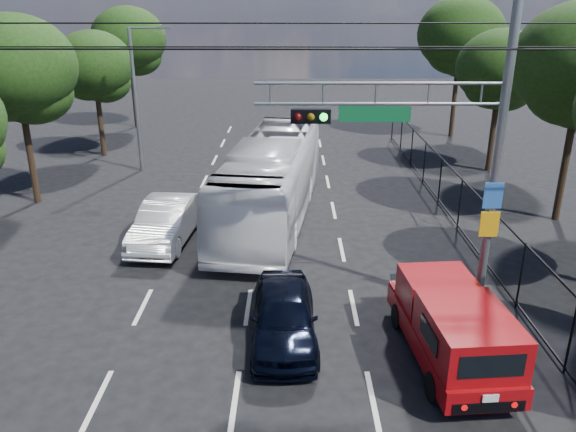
{
  "coord_description": "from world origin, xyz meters",
  "views": [
    {
      "loc": [
        1.21,
        -5.99,
        8.08
      ],
      "look_at": [
        1.14,
        7.92,
        2.8
      ],
      "focal_mm": 35.0,
      "sensor_mm": 36.0,
      "label": 1
    }
  ],
  "objects_px": {
    "red_pickup": "(451,325)",
    "navy_hatchback": "(284,315)",
    "signal_mast": "(453,124)",
    "white_van": "(166,222)",
    "white_bus": "(272,179)"
  },
  "relations": [
    {
      "from": "red_pickup",
      "to": "navy_hatchback",
      "type": "xyz_separation_m",
      "value": [
        -3.97,
        0.89,
        -0.28
      ]
    },
    {
      "from": "signal_mast",
      "to": "red_pickup",
      "type": "distance_m",
      "value": 4.96
    },
    {
      "from": "red_pickup",
      "to": "white_van",
      "type": "relative_size",
      "value": 1.09
    },
    {
      "from": "white_bus",
      "to": "signal_mast",
      "type": "bearing_deg",
      "value": -48.37
    },
    {
      "from": "signal_mast",
      "to": "navy_hatchback",
      "type": "xyz_separation_m",
      "value": [
        -4.25,
        -1.62,
        -4.54
      ]
    },
    {
      "from": "white_bus",
      "to": "navy_hatchback",
      "type": "bearing_deg",
      "value": -78.73
    },
    {
      "from": "red_pickup",
      "to": "navy_hatchback",
      "type": "bearing_deg",
      "value": 167.37
    },
    {
      "from": "red_pickup",
      "to": "white_bus",
      "type": "relative_size",
      "value": 0.44
    },
    {
      "from": "signal_mast",
      "to": "navy_hatchback",
      "type": "distance_m",
      "value": 6.43
    },
    {
      "from": "red_pickup",
      "to": "white_bus",
      "type": "xyz_separation_m",
      "value": [
        -4.55,
        9.64,
        0.63
      ]
    },
    {
      "from": "white_bus",
      "to": "white_van",
      "type": "distance_m",
      "value": 4.51
    },
    {
      "from": "signal_mast",
      "to": "navy_hatchback",
      "type": "height_order",
      "value": "signal_mast"
    },
    {
      "from": "signal_mast",
      "to": "navy_hatchback",
      "type": "relative_size",
      "value": 2.31
    },
    {
      "from": "signal_mast",
      "to": "white_van",
      "type": "xyz_separation_m",
      "value": [
        -8.54,
        4.71,
        -4.47
      ]
    },
    {
      "from": "navy_hatchback",
      "to": "white_van",
      "type": "relative_size",
      "value": 0.88
    }
  ]
}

